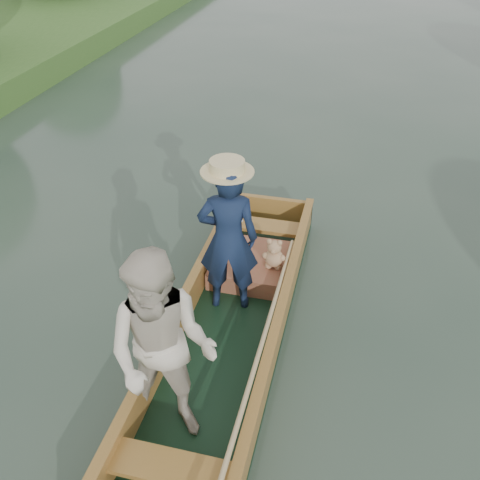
# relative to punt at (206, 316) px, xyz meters

# --- Properties ---
(ground) EXTENTS (120.00, 120.00, 0.00)m
(ground) POSITION_rel_punt_xyz_m (0.11, 0.29, -0.67)
(ground) COLOR #283D30
(ground) RESTS_ON ground
(punt) EXTENTS (1.24, 5.00, 1.92)m
(punt) POSITION_rel_punt_xyz_m (0.00, 0.00, 0.00)
(punt) COLOR black
(punt) RESTS_ON ground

